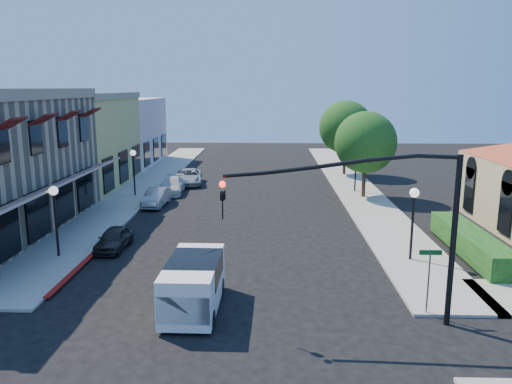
{
  "coord_description": "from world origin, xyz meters",
  "views": [
    {
      "loc": [
        1.77,
        -14.86,
        8.14
      ],
      "look_at": [
        1.02,
        11.55,
        2.6
      ],
      "focal_mm": 35.0,
      "sensor_mm": 36.0,
      "label": 1
    }
  ],
  "objects_px": {
    "parked_car_b": "(156,197)",
    "signal_mast_arm": "(391,211)",
    "lamppost_left_far": "(133,161)",
    "parked_car_c": "(172,186)",
    "lamppost_left_near": "(54,203)",
    "street_name_sign": "(429,271)",
    "lamppost_right_near": "(414,206)",
    "lamppost_right_far": "(356,158)",
    "white_van": "(193,282)",
    "street_tree_b": "(346,127)",
    "parked_car_a": "(114,239)",
    "street_tree_a": "(366,142)",
    "parked_car_d": "(189,177)"
  },
  "relations": [
    {
      "from": "street_tree_b",
      "to": "lamppost_right_near",
      "type": "relative_size",
      "value": 1.97
    },
    {
      "from": "signal_mast_arm",
      "to": "parked_car_d",
      "type": "relative_size",
      "value": 1.71
    },
    {
      "from": "signal_mast_arm",
      "to": "lamppost_left_near",
      "type": "bearing_deg",
      "value": 155.63
    },
    {
      "from": "white_van",
      "to": "parked_car_a",
      "type": "xyz_separation_m",
      "value": [
        -5.16,
        7.02,
        -0.54
      ]
    },
    {
      "from": "parked_car_a",
      "to": "parked_car_b",
      "type": "bearing_deg",
      "value": 91.46
    },
    {
      "from": "parked_car_b",
      "to": "signal_mast_arm",
      "type": "bearing_deg",
      "value": -52.23
    },
    {
      "from": "parked_car_c",
      "to": "signal_mast_arm",
      "type": "bearing_deg",
      "value": -64.73
    },
    {
      "from": "parked_car_a",
      "to": "parked_car_b",
      "type": "relative_size",
      "value": 0.88
    },
    {
      "from": "lamppost_right_far",
      "to": "parked_car_c",
      "type": "distance_m",
      "value": 14.57
    },
    {
      "from": "parked_car_c",
      "to": "white_van",
      "type": "bearing_deg",
      "value": -80.02
    },
    {
      "from": "signal_mast_arm",
      "to": "street_name_sign",
      "type": "height_order",
      "value": "signal_mast_arm"
    },
    {
      "from": "lamppost_left_far",
      "to": "lamppost_right_near",
      "type": "distance_m",
      "value": 22.02
    },
    {
      "from": "lamppost_right_far",
      "to": "white_van",
      "type": "distance_m",
      "value": 23.66
    },
    {
      "from": "lamppost_left_near",
      "to": "white_van",
      "type": "xyz_separation_m",
      "value": [
        7.46,
        -5.59,
        -1.64
      ]
    },
    {
      "from": "lamppost_left_far",
      "to": "parked_car_b",
      "type": "distance_m",
      "value": 4.35
    },
    {
      "from": "street_tree_a",
      "to": "signal_mast_arm",
      "type": "bearing_deg",
      "value": -98.17
    },
    {
      "from": "lamppost_right_near",
      "to": "white_van",
      "type": "xyz_separation_m",
      "value": [
        -9.54,
        -5.59,
        -1.64
      ]
    },
    {
      "from": "signal_mast_arm",
      "to": "white_van",
      "type": "height_order",
      "value": "signal_mast_arm"
    },
    {
      "from": "parked_car_a",
      "to": "parked_car_b",
      "type": "distance_m",
      "value": 9.58
    },
    {
      "from": "lamppost_left_far",
      "to": "street_tree_a",
      "type": "bearing_deg",
      "value": 0.0
    },
    {
      "from": "lamppost_left_far",
      "to": "parked_car_c",
      "type": "xyz_separation_m",
      "value": [
        2.61,
        1.19,
        -2.11
      ]
    },
    {
      "from": "street_tree_a",
      "to": "parked_car_d",
      "type": "relative_size",
      "value": 1.38
    },
    {
      "from": "lamppost_left_near",
      "to": "lamppost_right_far",
      "type": "bearing_deg",
      "value": 43.26
    },
    {
      "from": "lamppost_left_far",
      "to": "parked_car_c",
      "type": "distance_m",
      "value": 3.56
    },
    {
      "from": "parked_car_c",
      "to": "parked_car_d",
      "type": "xyz_separation_m",
      "value": [
        0.72,
        3.88,
        0.03
      ]
    },
    {
      "from": "street_tree_a",
      "to": "parked_car_d",
      "type": "bearing_deg",
      "value": 160.03
    },
    {
      "from": "street_tree_b",
      "to": "lamppost_left_near",
      "type": "distance_m",
      "value": 29.64
    },
    {
      "from": "street_name_sign",
      "to": "white_van",
      "type": "relative_size",
      "value": 0.58
    },
    {
      "from": "lamppost_left_near",
      "to": "lamppost_left_far",
      "type": "bearing_deg",
      "value": 90.0
    },
    {
      "from": "lamppost_right_near",
      "to": "parked_car_d",
      "type": "height_order",
      "value": "lamppost_right_near"
    },
    {
      "from": "street_tree_b",
      "to": "parked_car_c",
      "type": "relative_size",
      "value": 1.63
    },
    {
      "from": "lamppost_right_near",
      "to": "parked_car_a",
      "type": "bearing_deg",
      "value": 174.46
    },
    {
      "from": "street_tree_b",
      "to": "street_name_sign",
      "type": "height_order",
      "value": "street_tree_b"
    },
    {
      "from": "street_tree_a",
      "to": "parked_car_d",
      "type": "distance_m",
      "value": 15.28
    },
    {
      "from": "signal_mast_arm",
      "to": "parked_car_a",
      "type": "bearing_deg",
      "value": 146.67
    },
    {
      "from": "parked_car_c",
      "to": "parked_car_b",
      "type": "bearing_deg",
      "value": -96.88
    },
    {
      "from": "parked_car_c",
      "to": "parked_car_d",
      "type": "relative_size",
      "value": 0.92
    },
    {
      "from": "signal_mast_arm",
      "to": "parked_car_b",
      "type": "height_order",
      "value": "signal_mast_arm"
    },
    {
      "from": "lamppost_left_near",
      "to": "lamppost_left_far",
      "type": "relative_size",
      "value": 1.0
    },
    {
      "from": "street_name_sign",
      "to": "white_van",
      "type": "height_order",
      "value": "street_name_sign"
    },
    {
      "from": "lamppost_left_far",
      "to": "parked_car_a",
      "type": "relative_size",
      "value": 1.08
    },
    {
      "from": "street_name_sign",
      "to": "lamppost_right_near",
      "type": "relative_size",
      "value": 0.7
    },
    {
      "from": "signal_mast_arm",
      "to": "parked_car_b",
      "type": "xyz_separation_m",
      "value": [
        -12.02,
        17.5,
        -3.47
      ]
    },
    {
      "from": "lamppost_left_near",
      "to": "parked_car_d",
      "type": "height_order",
      "value": "lamppost_left_near"
    },
    {
      "from": "lamppost_right_far",
      "to": "parked_car_a",
      "type": "distance_m",
      "value": 20.81
    },
    {
      "from": "lamppost_right_near",
      "to": "parked_car_c",
      "type": "xyz_separation_m",
      "value": [
        -14.39,
        15.19,
        -2.11
      ]
    },
    {
      "from": "lamppost_left_far",
      "to": "lamppost_right_near",
      "type": "bearing_deg",
      "value": -39.47
    },
    {
      "from": "street_tree_b",
      "to": "white_van",
      "type": "distance_m",
      "value": 31.38
    },
    {
      "from": "lamppost_left_near",
      "to": "white_van",
      "type": "distance_m",
      "value": 9.47
    },
    {
      "from": "street_tree_b",
      "to": "lamppost_right_far",
      "type": "bearing_deg",
      "value": -92.15
    }
  ]
}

